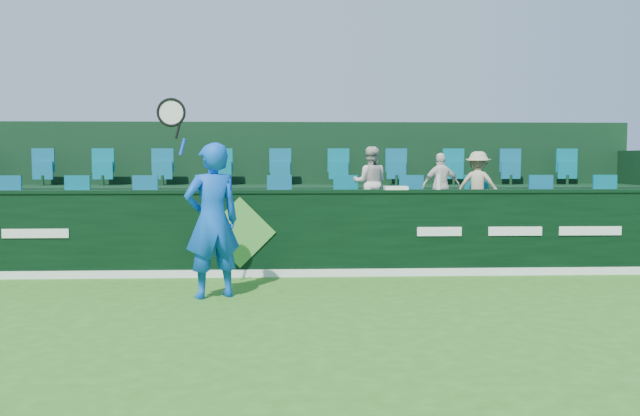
{
  "coord_description": "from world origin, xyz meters",
  "views": [
    {
      "loc": [
        0.73,
        -7.06,
        1.84
      ],
      "look_at": [
        1.18,
        2.8,
        1.15
      ],
      "focal_mm": 40.0,
      "sensor_mm": 36.0,
      "label": 1
    }
  ],
  "objects_px": {
    "tennis_player": "(212,220)",
    "spectator_middle": "(441,186)",
    "spectator_left": "(370,183)",
    "spectator_right": "(478,185)",
    "drinks_bottle": "(439,182)",
    "towel": "(396,188)"
  },
  "relations": [
    {
      "from": "tennis_player",
      "to": "spectator_middle",
      "type": "xyz_separation_m",
      "value": [
        3.65,
        2.8,
        0.33
      ]
    },
    {
      "from": "spectator_left",
      "to": "spectator_right",
      "type": "bearing_deg",
      "value": -172.58
    },
    {
      "from": "tennis_player",
      "to": "spectator_left",
      "type": "xyz_separation_m",
      "value": [
        2.42,
        2.8,
        0.39
      ]
    },
    {
      "from": "tennis_player",
      "to": "spectator_left",
      "type": "bearing_deg",
      "value": 49.12
    },
    {
      "from": "spectator_middle",
      "to": "spectator_right",
      "type": "height_order",
      "value": "spectator_right"
    },
    {
      "from": "spectator_middle",
      "to": "spectator_right",
      "type": "relative_size",
      "value": 0.98
    },
    {
      "from": "tennis_player",
      "to": "spectator_left",
      "type": "distance_m",
      "value": 3.72
    },
    {
      "from": "spectator_right",
      "to": "drinks_bottle",
      "type": "xyz_separation_m",
      "value": [
        -0.93,
        -1.12,
        0.09
      ]
    },
    {
      "from": "drinks_bottle",
      "to": "tennis_player",
      "type": "bearing_deg",
      "value": -153.52
    },
    {
      "from": "spectator_middle",
      "to": "spectator_left",
      "type": "bearing_deg",
      "value": -7.43
    },
    {
      "from": "spectator_left",
      "to": "spectator_right",
      "type": "relative_size",
      "value": 1.07
    },
    {
      "from": "spectator_right",
      "to": "spectator_left",
      "type": "bearing_deg",
      "value": 20.63
    },
    {
      "from": "spectator_right",
      "to": "towel",
      "type": "xyz_separation_m",
      "value": [
        -1.6,
        -1.12,
        -0.0
      ]
    },
    {
      "from": "spectator_middle",
      "to": "towel",
      "type": "bearing_deg",
      "value": 42.04
    },
    {
      "from": "spectator_left",
      "to": "towel",
      "type": "height_order",
      "value": "spectator_left"
    },
    {
      "from": "spectator_left",
      "to": "drinks_bottle",
      "type": "distance_m",
      "value": 1.47
    },
    {
      "from": "tennis_player",
      "to": "towel",
      "type": "distance_m",
      "value": 3.19
    },
    {
      "from": "spectator_left",
      "to": "towel",
      "type": "xyz_separation_m",
      "value": [
        0.27,
        -1.12,
        -0.04
      ]
    },
    {
      "from": "spectator_left",
      "to": "spectator_right",
      "type": "height_order",
      "value": "spectator_left"
    },
    {
      "from": "tennis_player",
      "to": "spectator_left",
      "type": "height_order",
      "value": "tennis_player"
    },
    {
      "from": "towel",
      "to": "spectator_middle",
      "type": "bearing_deg",
      "value": 49.47
    },
    {
      "from": "towel",
      "to": "drinks_bottle",
      "type": "bearing_deg",
      "value": 0.0
    }
  ]
}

